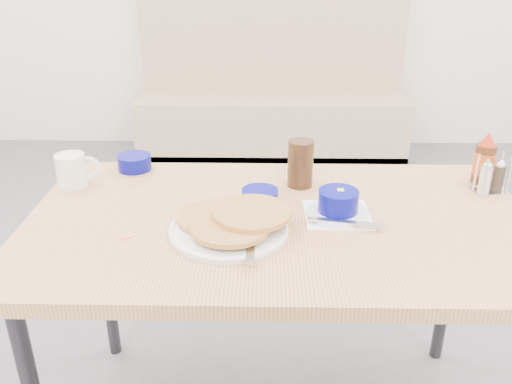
{
  "coord_description": "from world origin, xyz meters",
  "views": [
    {
      "loc": [
        -0.04,
        -1.07,
        1.45
      ],
      "look_at": [
        -0.07,
        0.29,
        0.82
      ],
      "focal_mm": 38.0,
      "sensor_mm": 36.0,
      "label": 1
    }
  ],
  "objects_px": {
    "booth_bench": "(272,107)",
    "pancake_plate": "(231,224)",
    "amber_tumbler": "(300,164)",
    "coffee_mug": "(73,170)",
    "grits_setting": "(338,205)",
    "syrup_bottle": "(484,161)",
    "condiment_caddy": "(491,179)",
    "dining_table": "(280,237)",
    "creamer_bowl": "(134,163)",
    "butter_bowl": "(260,198)"
  },
  "relations": [
    {
      "from": "dining_table",
      "to": "amber_tumbler",
      "type": "distance_m",
      "value": 0.27
    },
    {
      "from": "booth_bench",
      "to": "grits_setting",
      "type": "height_order",
      "value": "booth_bench"
    },
    {
      "from": "coffee_mug",
      "to": "amber_tumbler",
      "type": "distance_m",
      "value": 0.7
    },
    {
      "from": "pancake_plate",
      "to": "condiment_caddy",
      "type": "height_order",
      "value": "condiment_caddy"
    },
    {
      "from": "grits_setting",
      "to": "creamer_bowl",
      "type": "relative_size",
      "value": 1.87
    },
    {
      "from": "grits_setting",
      "to": "syrup_bottle",
      "type": "height_order",
      "value": "syrup_bottle"
    },
    {
      "from": "pancake_plate",
      "to": "creamer_bowl",
      "type": "xyz_separation_m",
      "value": [
        -0.35,
        0.42,
        0.0
      ]
    },
    {
      "from": "pancake_plate",
      "to": "grits_setting",
      "type": "relative_size",
      "value": 1.63
    },
    {
      "from": "pancake_plate",
      "to": "amber_tumbler",
      "type": "xyz_separation_m",
      "value": [
        0.2,
        0.3,
        0.05
      ]
    },
    {
      "from": "pancake_plate",
      "to": "condiment_caddy",
      "type": "relative_size",
      "value": 2.83
    },
    {
      "from": "dining_table",
      "to": "syrup_bottle",
      "type": "bearing_deg",
      "value": 21.95
    },
    {
      "from": "pancake_plate",
      "to": "syrup_bottle",
      "type": "bearing_deg",
      "value": 23.74
    },
    {
      "from": "coffee_mug",
      "to": "butter_bowl",
      "type": "xyz_separation_m",
      "value": [
        0.58,
        -0.13,
        -0.03
      ]
    },
    {
      "from": "booth_bench",
      "to": "grits_setting",
      "type": "relative_size",
      "value": 9.26
    },
    {
      "from": "booth_bench",
      "to": "dining_table",
      "type": "distance_m",
      "value": 2.56
    },
    {
      "from": "booth_bench",
      "to": "dining_table",
      "type": "height_order",
      "value": "booth_bench"
    },
    {
      "from": "condiment_caddy",
      "to": "syrup_bottle",
      "type": "height_order",
      "value": "syrup_bottle"
    },
    {
      "from": "booth_bench",
      "to": "pancake_plate",
      "type": "relative_size",
      "value": 5.67
    },
    {
      "from": "booth_bench",
      "to": "creamer_bowl",
      "type": "relative_size",
      "value": 17.29
    },
    {
      "from": "creamer_bowl",
      "to": "condiment_caddy",
      "type": "height_order",
      "value": "condiment_caddy"
    },
    {
      "from": "coffee_mug",
      "to": "syrup_bottle",
      "type": "relative_size",
      "value": 0.78
    },
    {
      "from": "booth_bench",
      "to": "butter_bowl",
      "type": "bearing_deg",
      "value": -91.32
    },
    {
      "from": "amber_tumbler",
      "to": "coffee_mug",
      "type": "bearing_deg",
      "value": -178.85
    },
    {
      "from": "pancake_plate",
      "to": "amber_tumbler",
      "type": "relative_size",
      "value": 2.28
    },
    {
      "from": "pancake_plate",
      "to": "condiment_caddy",
      "type": "distance_m",
      "value": 0.82
    },
    {
      "from": "grits_setting",
      "to": "amber_tumbler",
      "type": "height_order",
      "value": "amber_tumbler"
    },
    {
      "from": "dining_table",
      "to": "creamer_bowl",
      "type": "relative_size",
      "value": 12.74
    },
    {
      "from": "creamer_bowl",
      "to": "amber_tumbler",
      "type": "bearing_deg",
      "value": -12.48
    },
    {
      "from": "creamer_bowl",
      "to": "syrup_bottle",
      "type": "xyz_separation_m",
      "value": [
        1.12,
        -0.08,
        0.05
      ]
    },
    {
      "from": "booth_bench",
      "to": "creamer_bowl",
      "type": "height_order",
      "value": "booth_bench"
    },
    {
      "from": "butter_bowl",
      "to": "condiment_caddy",
      "type": "xyz_separation_m",
      "value": [
        0.7,
        0.1,
        0.02
      ]
    },
    {
      "from": "butter_bowl",
      "to": "amber_tumbler",
      "type": "height_order",
      "value": "amber_tumbler"
    },
    {
      "from": "coffee_mug",
      "to": "condiment_caddy",
      "type": "relative_size",
      "value": 1.09
    },
    {
      "from": "dining_table",
      "to": "pancake_plate",
      "type": "xyz_separation_m",
      "value": [
        -0.13,
        -0.08,
        0.08
      ]
    },
    {
      "from": "pancake_plate",
      "to": "grits_setting",
      "type": "height_order",
      "value": "grits_setting"
    },
    {
      "from": "dining_table",
      "to": "butter_bowl",
      "type": "height_order",
      "value": "butter_bowl"
    },
    {
      "from": "dining_table",
      "to": "pancake_plate",
      "type": "relative_size",
      "value": 4.18
    },
    {
      "from": "dining_table",
      "to": "creamer_bowl",
      "type": "bearing_deg",
      "value": 144.54
    },
    {
      "from": "butter_bowl",
      "to": "creamer_bowl",
      "type": "bearing_deg",
      "value": 148.33
    },
    {
      "from": "creamer_bowl",
      "to": "condiment_caddy",
      "type": "distance_m",
      "value": 1.13
    },
    {
      "from": "pancake_plate",
      "to": "butter_bowl",
      "type": "bearing_deg",
      "value": 65.38
    },
    {
      "from": "coffee_mug",
      "to": "condiment_caddy",
      "type": "xyz_separation_m",
      "value": [
        1.28,
        -0.02,
        -0.01
      ]
    },
    {
      "from": "booth_bench",
      "to": "coffee_mug",
      "type": "bearing_deg",
      "value": -105.28
    },
    {
      "from": "grits_setting",
      "to": "amber_tumbler",
      "type": "xyz_separation_m",
      "value": [
        -0.09,
        0.2,
        0.04
      ]
    },
    {
      "from": "booth_bench",
      "to": "coffee_mug",
      "type": "distance_m",
      "value": 2.46
    },
    {
      "from": "syrup_bottle",
      "to": "grits_setting",
      "type": "bearing_deg",
      "value": -153.45
    },
    {
      "from": "condiment_caddy",
      "to": "pancake_plate",
      "type": "bearing_deg",
      "value": -176.25
    },
    {
      "from": "grits_setting",
      "to": "condiment_caddy",
      "type": "distance_m",
      "value": 0.51
    },
    {
      "from": "dining_table",
      "to": "condiment_caddy",
      "type": "height_order",
      "value": "condiment_caddy"
    },
    {
      "from": "coffee_mug",
      "to": "grits_setting",
      "type": "xyz_separation_m",
      "value": [
        0.8,
        -0.19,
        -0.02
      ]
    }
  ]
}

